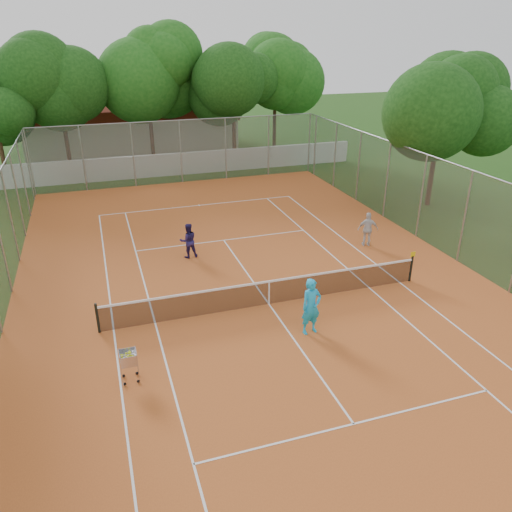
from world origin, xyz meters
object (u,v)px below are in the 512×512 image
object	(u,v)px
tennis_net	(269,292)
clubhouse	(131,121)
player_near	(311,307)
player_far_left	(188,241)
player_far_right	(368,229)
ball_hopper	(129,365)

from	to	relation	value
tennis_net	clubhouse	size ratio (longest dim) A/B	0.72
player_near	player_far_left	size ratio (longest dim) A/B	1.24
player_far_right	ball_hopper	bearing A→B (deg)	49.28
player_far_left	ball_hopper	size ratio (longest dim) A/B	1.50
clubhouse	ball_hopper	size ratio (longest dim) A/B	15.85
tennis_net	clubhouse	distance (m)	29.12
clubhouse	player_far_left	world-z (taller)	clubhouse
clubhouse	player_near	world-z (taller)	clubhouse
tennis_net	player_far_right	xyz separation A→B (m)	(6.13, 3.75, 0.31)
tennis_net	player_near	xyz separation A→B (m)	(0.67, -2.15, 0.47)
clubhouse	ball_hopper	world-z (taller)	clubhouse
player_far_left	ball_hopper	distance (m)	8.53
tennis_net	clubhouse	xyz separation A→B (m)	(-2.00, 29.00, 1.69)
clubhouse	ball_hopper	bearing A→B (deg)	-95.71
player_near	player_far_right	world-z (taller)	player_near
player_far_right	player_near	bearing A→B (deg)	66.23
player_near	player_far_right	bearing A→B (deg)	39.11
player_far_left	player_far_right	size ratio (longest dim) A/B	0.98
player_far_left	player_near	bearing A→B (deg)	107.22
player_near	ball_hopper	size ratio (longest dim) A/B	1.86
tennis_net	player_near	bearing A→B (deg)	-72.68
player_near	ball_hopper	bearing A→B (deg)	178.74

